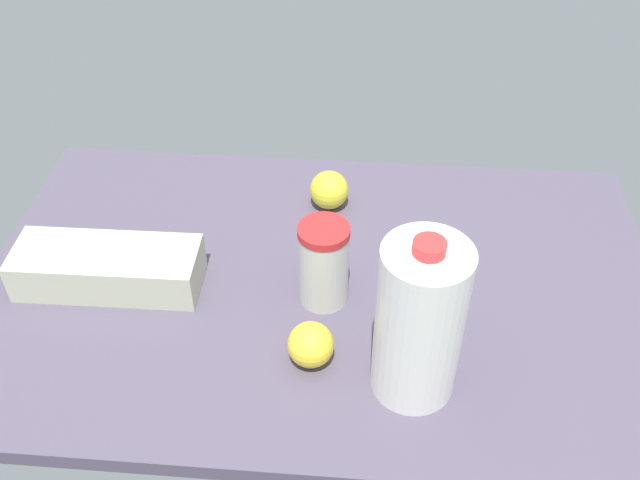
% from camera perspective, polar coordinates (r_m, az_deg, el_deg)
% --- Properties ---
extents(countertop, '(1.20, 0.76, 0.03)m').
position_cam_1_polar(countertop, '(1.28, 0.00, -3.88)').
color(countertop, '#534A5E').
rests_on(countertop, ground).
extents(milk_jug, '(0.13, 0.13, 0.29)m').
position_cam_1_polar(milk_jug, '(1.03, 7.95, -6.55)').
color(milk_jug, white).
rests_on(milk_jug, countertop).
extents(egg_carton, '(0.32, 0.12, 0.07)m').
position_cam_1_polar(egg_carton, '(1.30, -16.61, -2.14)').
color(egg_carton, beige).
rests_on(egg_carton, countertop).
extents(tumbler_cup, '(0.09, 0.09, 0.16)m').
position_cam_1_polar(tumbler_cup, '(1.19, 0.29, -1.92)').
color(tumbler_cup, silver).
rests_on(tumbler_cup, countertop).
extents(lemon_loose, '(0.08, 0.08, 0.08)m').
position_cam_1_polar(lemon_loose, '(1.41, 0.68, 4.03)').
color(lemon_loose, yellow).
rests_on(lemon_loose, countertop).
extents(lemon_near_front, '(0.07, 0.07, 0.07)m').
position_cam_1_polar(lemon_near_front, '(1.12, -0.71, -8.38)').
color(lemon_near_front, yellow).
rests_on(lemon_near_front, countertop).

